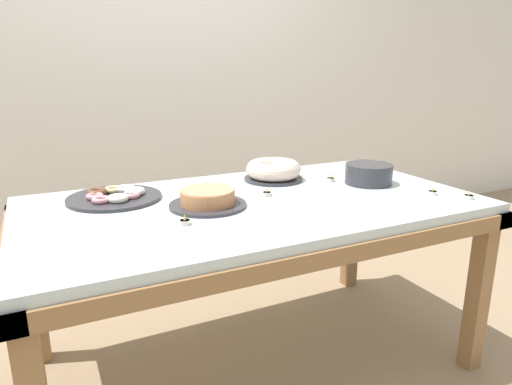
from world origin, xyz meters
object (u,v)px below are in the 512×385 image
(plate_stack, at_px, (369,174))
(tealight_near_cakes, at_px, (469,196))
(cake_chocolate_round, at_px, (207,199))
(tealight_near_front, at_px, (331,179))
(cake_golden_bundt, at_px, (273,170))
(tealight_centre, at_px, (267,193))
(pastry_platter, at_px, (115,196))
(tealight_left_edge, at_px, (433,192))
(tealight_right_edge, at_px, (185,222))

(plate_stack, xyz_separation_m, tealight_near_cakes, (0.20, -0.38, -0.03))
(cake_chocolate_round, xyz_separation_m, tealight_near_front, (0.65, 0.12, -0.02))
(tealight_near_front, bearing_deg, plate_stack, -40.25)
(cake_golden_bundt, height_order, tealight_near_front, cake_golden_bundt)
(tealight_near_cakes, bearing_deg, cake_golden_bundt, 131.67)
(cake_chocolate_round, relative_size, cake_golden_bundt, 1.07)
(cake_golden_bundt, bearing_deg, plate_stack, -34.99)
(cake_golden_bundt, distance_m, plate_stack, 0.43)
(tealight_centre, xyz_separation_m, tealight_near_front, (0.38, 0.09, 0.00))
(cake_chocolate_round, bearing_deg, tealight_centre, 6.53)
(pastry_platter, xyz_separation_m, tealight_near_front, (0.95, -0.13, -0.00))
(cake_chocolate_round, distance_m, tealight_near_cakes, 1.04)
(cake_chocolate_round, xyz_separation_m, tealight_left_edge, (0.89, -0.25, -0.02))
(tealight_right_edge, relative_size, tealight_centre, 1.00)
(tealight_right_edge, xyz_separation_m, tealight_left_edge, (1.03, -0.09, 0.00))
(tealight_near_front, height_order, tealight_left_edge, same)
(pastry_platter, relative_size, tealight_left_edge, 9.25)
(cake_golden_bundt, distance_m, tealight_centre, 0.28)
(cake_golden_bundt, xyz_separation_m, tealight_right_edge, (-0.56, -0.42, -0.04))
(tealight_centre, bearing_deg, cake_golden_bundt, 56.51)
(tealight_near_cakes, bearing_deg, tealight_near_front, 124.19)
(tealight_near_cakes, height_order, tealight_near_front, same)
(tealight_near_cakes, bearing_deg, cake_chocolate_round, 159.61)
(pastry_platter, distance_m, tealight_centre, 0.61)
(tealight_near_front, distance_m, tealight_left_edge, 0.45)
(cake_golden_bundt, distance_m, tealight_left_edge, 0.70)
(pastry_platter, relative_size, tealight_near_cakes, 9.25)
(tealight_near_front, bearing_deg, pastry_platter, 172.37)
(pastry_platter, bearing_deg, tealight_near_cakes, -25.58)
(tealight_left_edge, bearing_deg, plate_stack, 113.71)
(tealight_centre, height_order, tealight_left_edge, same)
(tealight_near_front, bearing_deg, tealight_near_cakes, -55.81)
(tealight_centre, bearing_deg, tealight_right_edge, -154.76)
(cake_golden_bundt, xyz_separation_m, plate_stack, (0.36, -0.25, -0.00))
(tealight_centre, relative_size, tealight_near_front, 1.00)
(cake_golden_bundt, bearing_deg, tealight_near_cakes, -48.33)
(tealight_right_edge, bearing_deg, tealight_left_edge, -5.12)
(cake_chocolate_round, bearing_deg, tealight_right_edge, -130.78)
(tealight_right_edge, xyz_separation_m, tealight_near_cakes, (1.12, -0.20, 0.00))
(pastry_platter, height_order, tealight_near_front, pastry_platter)
(tealight_near_cakes, xyz_separation_m, tealight_near_front, (-0.33, 0.49, 0.00))
(cake_golden_bundt, xyz_separation_m, tealight_centre, (-0.15, -0.23, -0.04))
(pastry_platter, bearing_deg, cake_golden_bundt, 0.97)
(pastry_platter, bearing_deg, tealight_centre, -20.89)
(cake_chocolate_round, bearing_deg, cake_golden_bundt, 31.74)
(cake_golden_bundt, xyz_separation_m, tealight_near_front, (0.23, -0.14, -0.04))
(tealight_near_cakes, bearing_deg, tealight_right_edge, 169.80)
(tealight_centre, bearing_deg, tealight_left_edge, -24.57)
(pastry_platter, relative_size, tealight_near_front, 9.25)
(cake_chocolate_round, bearing_deg, tealight_near_front, 10.63)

